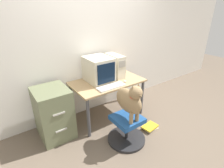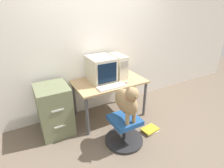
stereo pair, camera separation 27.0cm
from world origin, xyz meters
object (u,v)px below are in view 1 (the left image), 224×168
at_px(crt_monitor, 99,69).
at_px(pc_tower, 115,66).
at_px(office_chair, 127,130).
at_px(dog, 130,100).
at_px(keyboard, 111,87).
at_px(filing_cabinet, 54,113).
at_px(book_stack_floor, 150,127).

relative_size(crt_monitor, pc_tower, 1.12).
bearing_deg(office_chair, dog, -90.00).
bearing_deg(keyboard, pc_tower, 47.05).
bearing_deg(filing_cabinet, crt_monitor, 3.63).
relative_size(crt_monitor, keyboard, 1.02).
distance_m(pc_tower, book_stack_floor, 1.24).
bearing_deg(pc_tower, filing_cabinet, -177.04).
height_order(crt_monitor, pc_tower, crt_monitor).
relative_size(filing_cabinet, book_stack_floor, 2.84).
relative_size(office_chair, filing_cabinet, 0.72).
xyz_separation_m(office_chair, dog, (0.00, -0.04, 0.54)).
distance_m(office_chair, book_stack_floor, 0.53).
relative_size(keyboard, filing_cabinet, 0.59).
height_order(pc_tower, filing_cabinet, pc_tower).
distance_m(keyboard, office_chair, 0.71).
height_order(keyboard, dog, dog).
bearing_deg(office_chair, pc_tower, 65.61).
distance_m(pc_tower, office_chair, 1.16).
bearing_deg(office_chair, keyboard, 84.59).
height_order(pc_tower, book_stack_floor, pc_tower).
bearing_deg(filing_cabinet, office_chair, -42.13).
bearing_deg(pc_tower, dog, -113.41).
height_order(keyboard, book_stack_floor, keyboard).
distance_m(dog, book_stack_floor, 0.86).
bearing_deg(book_stack_floor, dog, -179.36).
xyz_separation_m(crt_monitor, dog, (-0.03, -0.85, -0.19)).
bearing_deg(book_stack_floor, filing_cabinet, 149.41).
bearing_deg(pc_tower, keyboard, -132.95).
bearing_deg(book_stack_floor, office_chair, 176.22).
bearing_deg(book_stack_floor, crt_monitor, 119.32).
distance_m(dog, filing_cabinet, 1.20).
height_order(pc_tower, office_chair, pc_tower).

